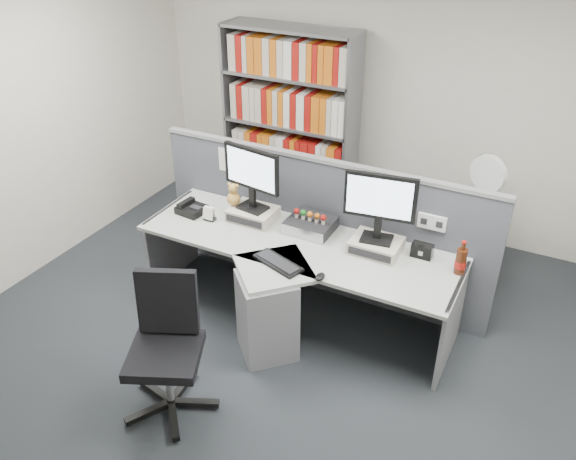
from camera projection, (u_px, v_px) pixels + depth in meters
The scene contains 21 objects.
ground at pixel (249, 374), 4.41m from camera, with size 5.50×5.50×0.00m, color #2E3236.
room_shell at pixel (238, 154), 3.49m from camera, with size 5.04×5.54×2.72m.
partition at pixel (320, 226), 5.03m from camera, with size 3.00×0.08×1.27m.
desk at pixel (285, 284), 4.63m from camera, with size 2.60×1.20×0.72m.
monitor_riser_left at pixel (253, 214), 4.96m from camera, with size 0.38×0.31×0.10m.
monitor_riser_right at pixel (376, 245), 4.52m from camera, with size 0.38×0.31×0.10m.
monitor_left at pixel (252, 173), 4.77m from camera, with size 0.53×0.21×0.55m.
monitor_right at pixel (380, 202), 4.33m from camera, with size 0.54×0.20×0.55m.
desktop_pc at pixel (310, 225), 4.80m from camera, with size 0.37×0.33×0.10m.
figurines at pixel (311, 215), 4.73m from camera, with size 0.29×0.05×0.09m.
keyboard at pixel (278, 263), 4.38m from camera, with size 0.44×0.28×0.03m.
mouse at pixel (320, 277), 4.22m from camera, with size 0.06×0.10×0.04m, color black.
desk_phone at pixel (191, 209), 5.06m from camera, with size 0.25×0.23×0.10m.
desk_calendar at pixel (209, 215), 4.94m from camera, with size 0.10×0.08×0.12m.
plush_toy at pixel (234, 196), 4.95m from camera, with size 0.12×0.12×0.20m.
speaker at pixel (422, 251), 4.45m from camera, with size 0.16×0.09×0.11m, color black.
cola_bottle at pixel (461, 261), 4.24m from camera, with size 0.08×0.08×0.27m.
shelving_unit at pixel (290, 128), 6.13m from camera, with size 1.41×0.40×2.00m.
filing_cabinet at pixel (474, 248), 5.28m from camera, with size 0.45×0.61×0.70m.
desk_fan at pixel (488, 178), 4.92m from camera, with size 0.32×0.21×0.56m.
office_chair at pixel (167, 342), 3.93m from camera, with size 0.65×0.65×0.99m.
Camera 1 is at (1.74, -2.74, 3.19)m, focal length 36.53 mm.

